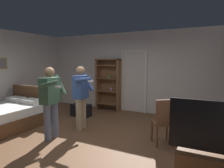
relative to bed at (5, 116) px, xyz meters
name	(u,v)px	position (x,y,z in m)	size (l,w,h in m)	color
ground_plane	(78,137)	(2.13, 0.32, -0.30)	(6.84, 6.84, 0.00)	brown
wall_back	(126,72)	(2.13, 3.18, 1.07)	(6.46, 0.12, 2.74)	silver
doorway_frame	(134,77)	(2.44, 3.10, 0.92)	(0.93, 0.08, 2.13)	white
bed	(5,116)	(0.00, 0.00, 0.00)	(1.52, 1.94, 1.02)	brown
bookshelf	(109,83)	(1.54, 2.95, 0.68)	(0.91, 0.32, 1.83)	brown
tv_flatscreen	(214,163)	(4.94, -0.36, 0.07)	(1.22, 0.40, 1.24)	brown
side_table	(189,127)	(4.49, 0.75, 0.17)	(0.69, 0.69, 0.70)	#4C331E
laptop	(187,113)	(4.45, 0.71, 0.45)	(0.38, 0.39, 0.16)	black
bottle_on_table	(197,112)	(4.63, 0.67, 0.50)	(0.06, 0.06, 0.25)	#2B2B1E
wooden_chair	(164,120)	(4.01, 0.77, 0.24)	(0.58, 0.58, 0.99)	brown
person_blue_shirt	(51,98)	(1.65, -0.01, 0.64)	(0.66, 0.60, 1.63)	slate
person_striped_shirt	(81,94)	(1.90, 0.79, 0.63)	(0.64, 0.55, 1.63)	tan
suitcase_dark	(79,109)	(0.92, 1.98, -0.14)	(0.45, 0.36, 0.33)	black
suitcase_small	(81,110)	(1.17, 1.79, -0.11)	(0.61, 0.32, 0.39)	black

